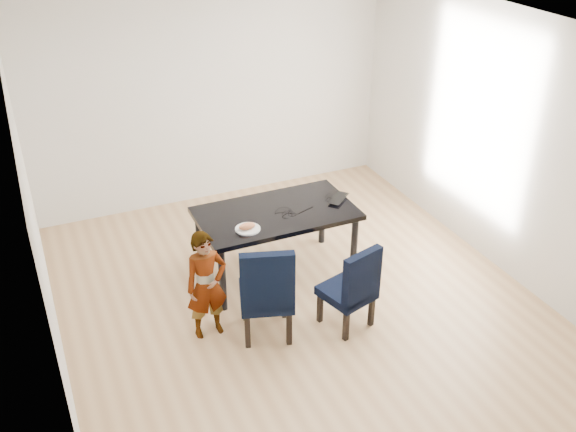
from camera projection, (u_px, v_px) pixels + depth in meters
name	position (u px, v px, depth m)	size (l,w,h in m)	color
floor	(296.00, 298.00, 6.48)	(4.50, 5.00, 0.01)	tan
ceiling	(298.00, 26.00, 5.15)	(4.50, 5.00, 0.01)	white
wall_back	(212.00, 95.00, 7.81)	(4.50, 0.01, 2.70)	silver
wall_front	(471.00, 347.00, 3.82)	(4.50, 0.01, 2.70)	white
wall_left	(35.00, 229.00, 5.02)	(0.01, 5.00, 2.70)	white
wall_right	(495.00, 139.00, 6.61)	(0.01, 5.00, 2.70)	white
dining_table	(276.00, 243.00, 6.69)	(1.60, 0.90, 0.75)	black
chair_left	(266.00, 288.00, 5.79)	(0.48, 0.49, 0.99)	black
chair_right	(347.00, 285.00, 5.92)	(0.42, 0.44, 0.88)	black
child	(207.00, 285.00, 5.76)	(0.39, 0.26, 1.07)	orange
plate	(248.00, 229.00, 6.19)	(0.25, 0.25, 0.01)	silver
sandwich	(247.00, 226.00, 6.16)	(0.17, 0.08, 0.07)	#B86A41
laptop	(335.00, 198.00, 6.74)	(0.31, 0.20, 0.02)	black
cable_tangle	(289.00, 215.00, 6.43)	(0.14, 0.14, 0.01)	black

